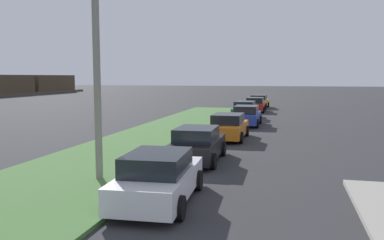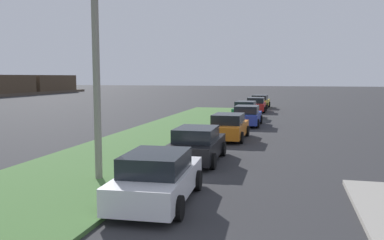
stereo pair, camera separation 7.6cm
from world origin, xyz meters
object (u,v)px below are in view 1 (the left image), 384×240
object	(u,v)px
parked_car_blue	(246,116)
parked_car_red	(255,105)
parked_car_black	(197,145)
parked_car_orange	(228,127)
parked_car_green	(245,110)
parked_car_white	(159,178)
streetlight	(105,52)
parked_car_yellow	(259,102)

from	to	relation	value
parked_car_blue	parked_car_red	distance (m)	11.67
parked_car_black	parked_car_orange	distance (m)	6.31
parked_car_blue	parked_car_red	bearing A→B (deg)	1.89
parked_car_green	parked_car_red	world-z (taller)	same
parked_car_white	parked_car_blue	size ratio (longest dim) A/B	1.02
parked_car_red	streetlight	size ratio (longest dim) A/B	0.58
parked_car_black	parked_car_red	size ratio (longest dim) A/B	1.00
parked_car_white	parked_car_orange	world-z (taller)	same
parked_car_blue	parked_car_red	size ratio (longest dim) A/B	0.99
parked_car_green	streetlight	bearing A→B (deg)	175.55
parked_car_blue	parked_car_yellow	world-z (taller)	same
streetlight	parked_car_blue	bearing A→B (deg)	-9.45
parked_car_orange	parked_car_green	xyz separation A→B (m)	(11.96, 0.37, 0.00)
parked_car_red	parked_car_yellow	size ratio (longest dim) A/B	0.99
parked_car_yellow	parked_car_blue	bearing A→B (deg)	-176.02
parked_car_white	parked_car_green	world-z (taller)	same
parked_car_green	parked_car_red	xyz separation A→B (m)	(6.43, -0.32, 0.00)
parked_car_green	parked_car_orange	bearing A→B (deg)	-177.14
parked_car_blue	parked_car_white	bearing A→B (deg)	178.60
parked_car_yellow	streetlight	xyz separation A→B (m)	(-34.15, 2.46, 3.67)
parked_car_black	parked_car_green	size ratio (longest dim) A/B	1.00
parked_car_black	parked_car_yellow	world-z (taller)	same
parked_car_black	parked_car_blue	size ratio (longest dim) A/B	1.01
parked_car_blue	parked_car_green	world-z (taller)	same
parked_car_black	parked_car_blue	distance (m)	13.04
parked_car_yellow	parked_car_black	bearing A→B (deg)	-177.86
parked_car_red	parked_car_blue	bearing A→B (deg)	-179.12
parked_car_white	parked_car_green	distance (m)	23.91
parked_car_black	parked_car_green	bearing A→B (deg)	-1.21
parked_car_white	parked_car_red	size ratio (longest dim) A/B	1.01
parked_car_blue	parked_car_green	xyz separation A→B (m)	(5.23, 0.69, 0.00)
streetlight	parked_car_red	bearing A→B (deg)	-4.93
parked_car_yellow	parked_car_orange	bearing A→B (deg)	-177.14
parked_car_black	parked_car_green	world-z (taller)	same
parked_car_orange	streetlight	size ratio (longest dim) A/B	0.58
parked_car_white	parked_car_green	xyz separation A→B (m)	(23.91, 0.20, 0.00)
parked_car_black	parked_car_white	bearing A→B (deg)	-179.33
parked_car_orange	parked_car_yellow	size ratio (longest dim) A/B	0.99
parked_car_orange	parked_car_red	world-z (taller)	same
parked_car_orange	parked_car_red	bearing A→B (deg)	0.74
parked_car_white	parked_car_orange	xyz separation A→B (m)	(11.95, -0.17, 0.00)
parked_car_green	parked_car_yellow	distance (m)	11.86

